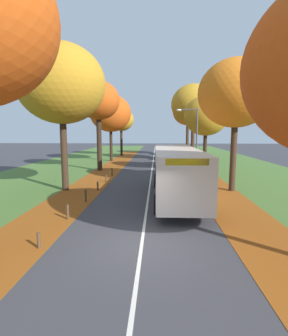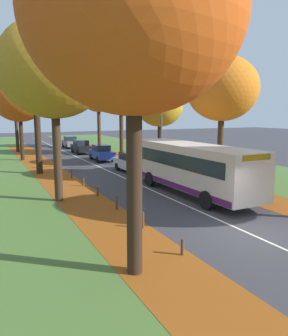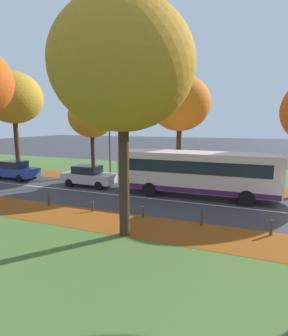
# 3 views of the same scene
# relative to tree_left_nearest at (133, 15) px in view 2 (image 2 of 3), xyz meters

# --- Properties ---
(ground_plane) EXTENTS (160.00, 160.00, 0.00)m
(ground_plane) POSITION_rel_tree_left_nearest_xyz_m (5.50, 0.86, -7.38)
(ground_plane) COLOR #38383D
(leaf_litter_left) EXTENTS (2.80, 60.00, 0.00)m
(leaf_litter_left) POSITION_rel_tree_left_nearest_xyz_m (0.90, 14.86, -7.37)
(leaf_litter_left) COLOR #8C4714
(leaf_litter_left) RESTS_ON grass_verge_left
(grass_verge_right) EXTENTS (12.00, 90.00, 0.01)m
(grass_verge_right) POSITION_rel_tree_left_nearest_xyz_m (14.70, 20.86, -7.37)
(grass_verge_right) COLOR #476B2D
(grass_verge_right) RESTS_ON ground
(leaf_litter_right) EXTENTS (2.80, 60.00, 0.00)m
(leaf_litter_right) POSITION_rel_tree_left_nearest_xyz_m (10.10, 14.86, -7.37)
(leaf_litter_right) COLOR #8C4714
(leaf_litter_right) RESTS_ON grass_verge_right
(road_centre_line) EXTENTS (0.12, 80.00, 0.01)m
(road_centre_line) POSITION_rel_tree_left_nearest_xyz_m (5.50, 20.86, -7.37)
(road_centre_line) COLOR silver
(road_centre_line) RESTS_ON ground
(tree_left_nearest) EXTENTS (6.03, 6.03, 10.12)m
(tree_left_nearest) POSITION_rel_tree_left_nearest_xyz_m (0.00, 0.00, 0.00)
(tree_left_nearest) COLOR black
(tree_left_nearest) RESTS_ON ground
(tree_left_near) EXTENTS (5.77, 5.77, 9.70)m
(tree_left_near) POSITION_rel_tree_left_nearest_xyz_m (-0.28, 9.43, -0.30)
(tree_left_near) COLOR #382619
(tree_left_near) RESTS_ON ground
(tree_left_mid) EXTENTS (4.29, 4.29, 9.04)m
(tree_left_mid) POSITION_rel_tree_left_nearest_xyz_m (0.11, 18.59, -0.35)
(tree_left_mid) COLOR black
(tree_left_mid) RESTS_ON ground
(tree_left_far) EXTENTS (5.50, 5.50, 8.91)m
(tree_left_far) POSITION_rel_tree_left_nearest_xyz_m (-0.23, 27.39, -0.96)
(tree_left_far) COLOR black
(tree_left_far) RESTS_ON ground
(tree_left_distant) EXTENTS (4.11, 4.11, 7.79)m
(tree_left_distant) POSITION_rel_tree_left_nearest_xyz_m (0.08, 35.49, -1.48)
(tree_left_distant) COLOR black
(tree_left_distant) RESTS_ON ground
(tree_right_near) EXTENTS (4.94, 4.94, 8.70)m
(tree_right_near) POSITION_rel_tree_left_nearest_xyz_m (11.14, 9.78, -0.92)
(tree_right_near) COLOR #382619
(tree_right_near) RESTS_ON ground
(tree_right_mid) EXTENTS (4.21, 4.21, 7.40)m
(tree_right_mid) POSITION_rel_tree_left_nearest_xyz_m (10.68, 17.76, -1.90)
(tree_right_mid) COLOR black
(tree_right_mid) RESTS_ON ground
(tree_right_far) EXTENTS (5.81, 5.81, 10.09)m
(tree_right_far) POSITION_rel_tree_left_nearest_xyz_m (10.71, 26.95, 0.07)
(tree_right_far) COLOR #382619
(tree_right_far) RESTS_ON ground
(tree_right_distant) EXTENTS (4.97, 4.97, 9.49)m
(tree_right_distant) POSITION_rel_tree_left_nearest_xyz_m (11.04, 36.01, -0.18)
(tree_right_distant) COLOR #382619
(tree_right_distant) RESTS_ON ground
(bollard_nearest) EXTENTS (0.12, 0.12, 0.57)m
(bollard_nearest) POSITION_rel_tree_left_nearest_xyz_m (1.97, 0.40, -7.09)
(bollard_nearest) COLOR #4C3823
(bollard_nearest) RESTS_ON ground
(bollard_second) EXTENTS (0.12, 0.12, 0.69)m
(bollard_second) POSITION_rel_tree_left_nearest_xyz_m (1.94, 3.41, -7.03)
(bollard_second) COLOR #4C3823
(bollard_second) RESTS_ON ground
(bollard_third) EXTENTS (0.12, 0.12, 0.73)m
(bollard_third) POSITION_rel_tree_left_nearest_xyz_m (1.96, 6.42, -7.01)
(bollard_third) COLOR #4C3823
(bollard_third) RESTS_ON ground
(bollard_fourth) EXTENTS (0.12, 0.12, 0.63)m
(bollard_fourth) POSITION_rel_tree_left_nearest_xyz_m (1.97, 9.43, -7.06)
(bollard_fourth) COLOR #4C3823
(bollard_fourth) RESTS_ON ground
(bollard_fifth) EXTENTS (0.12, 0.12, 0.56)m
(bollard_fifth) POSITION_rel_tree_left_nearest_xyz_m (1.96, 12.44, -7.10)
(bollard_fifth) COLOR #4C3823
(bollard_fifth) RESTS_ON ground
(bollard_sixth) EXTENTS (0.12, 0.12, 0.71)m
(bollard_sixth) POSITION_rel_tree_left_nearest_xyz_m (1.92, 15.46, -7.02)
(bollard_sixth) COLOR #4C3823
(bollard_sixth) RESTS_ON ground
(streetlamp_right) EXTENTS (1.89, 0.28, 6.00)m
(streetlamp_right) POSITION_rel_tree_left_nearest_xyz_m (9.17, 15.35, -3.64)
(streetlamp_right) COLOR #47474C
(streetlamp_right) RESTS_ON ground
(bus) EXTENTS (2.74, 10.42, 2.98)m
(bus) POSITION_rel_tree_left_nearest_xyz_m (7.20, 7.64, -5.67)
(bus) COLOR beige
(bus) RESTS_ON ground
(car_silver_lead) EXTENTS (1.80, 4.21, 1.62)m
(car_silver_lead) POSITION_rel_tree_left_nearest_xyz_m (7.08, 15.96, -6.56)
(car_silver_lead) COLOR #B7BABF
(car_silver_lead) RESTS_ON ground
(car_blue_following) EXTENTS (1.92, 4.27, 1.62)m
(car_blue_following) POSITION_rel_tree_left_nearest_xyz_m (7.05, 23.49, -6.56)
(car_blue_following) COLOR #233D9E
(car_blue_following) RESTS_ON ground
(car_black_third_in_line) EXTENTS (1.79, 4.20, 1.62)m
(car_black_third_in_line) POSITION_rel_tree_left_nearest_xyz_m (6.90, 30.56, -6.56)
(car_black_third_in_line) COLOR black
(car_black_third_in_line) RESTS_ON ground
(car_grey_fourth_in_line) EXTENTS (1.89, 4.25, 1.62)m
(car_grey_fourth_in_line) POSITION_rel_tree_left_nearest_xyz_m (7.31, 37.71, -6.56)
(car_grey_fourth_in_line) COLOR slate
(car_grey_fourth_in_line) RESTS_ON ground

